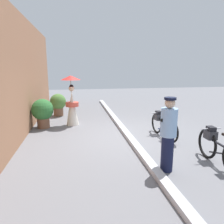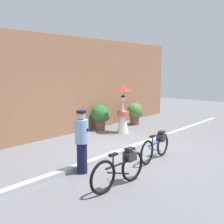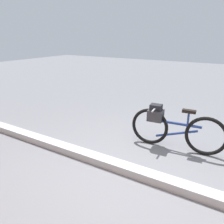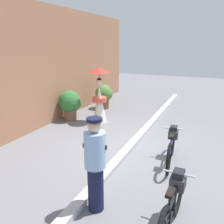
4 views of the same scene
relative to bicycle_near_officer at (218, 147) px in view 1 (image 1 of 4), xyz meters
name	(u,v)px [view 1 (image 1 of 4)]	position (x,y,z in m)	size (l,w,h in m)	color
ground_plane	(127,136)	(2.31, 1.51, -0.43)	(30.00, 30.00, 0.00)	slate
building_wall	(9,77)	(2.31, 4.92, 1.50)	(14.00, 0.40, 3.86)	#9E6B4C
sidewalk_curb	(127,135)	(2.31, 1.51, -0.37)	(14.00, 0.20, 0.12)	#B2B2B7
bicycle_near_officer	(218,147)	(0.00, 0.00, 0.00)	(1.70, 0.48, 0.82)	black
bicycle_far_side	(163,124)	(2.12, 0.41, -0.02)	(1.65, 0.48, 0.78)	black
person_officer	(168,133)	(-0.04, 1.23, 0.42)	(0.34, 0.38, 1.60)	#141938
person_with_parasol	(72,101)	(4.07, 3.26, 0.49)	(0.74, 0.74, 1.88)	silver
potted_plant_by_door	(58,103)	(5.76, 3.90, 0.15)	(0.74, 0.72, 1.01)	brown
potted_plant_small	(43,111)	(3.83, 4.30, 0.18)	(0.80, 0.78, 1.07)	brown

